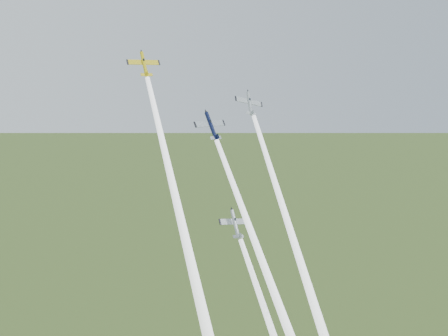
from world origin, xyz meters
TOP-DOWN VIEW (x-y plane):
  - plane_yellow at (-11.58, 6.25)m, footprint 7.09×4.69m
  - smoke_trail_yellow at (-11.81, -12.37)m, footprint 2.70×35.78m
  - plane_navy at (-1.66, -3.72)m, footprint 8.28×6.35m
  - smoke_trail_navy at (2.46, -24.18)m, footprint 10.14×39.89m
  - plane_silver_right at (11.68, 3.83)m, footprint 8.38×5.00m
  - smoke_trail_silver_right at (12.27, -15.81)m, footprint 3.39×37.84m
  - plane_silver_low at (-0.10, -10.69)m, footprint 7.56×5.81m

SIDE VIEW (x-z plane):
  - smoke_trail_navy at x=2.46m, z-range 35.88..98.14m
  - smoke_trail_silver_right at x=12.27m, z-range 43.44..101.81m
  - plane_silver_low at x=-0.10m, z-range 78.00..85.58m
  - smoke_trail_yellow at x=-11.81m, z-range 55.01..110.13m
  - plane_navy at x=-1.66m, z-range 96.76..103.75m
  - plane_silver_right at x=11.68m, z-range 99.90..107.95m
  - plane_yellow at x=-11.58m, z-range 108.99..115.50m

